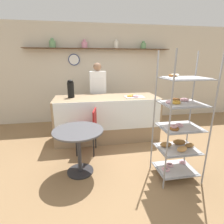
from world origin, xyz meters
The scene contains 9 objects.
ground_plane centered at (0.00, 0.00, 0.00)m, with size 14.00×14.00×0.00m, color olive.
back_wall centered at (0.00, 2.43, 1.37)m, with size 10.00×0.30×2.70m.
display_counter centered at (0.00, 1.03, 0.48)m, with size 2.28×0.81×0.96m.
pastry_rack centered at (0.83, -0.54, 0.82)m, with size 0.63×0.50×1.87m.
person_worker centered at (-0.13, 1.70, 0.93)m, with size 0.40×0.23×1.69m.
cafe_table centered at (-0.62, -0.20, 0.56)m, with size 0.77×0.77×0.73m.
cafe_chair centered at (-0.41, 0.41, 0.53)m, with size 0.45×0.45×0.87m.
coffee_carafe centered at (-0.77, 1.13, 1.15)m, with size 0.14×0.14×0.38m.
donut_tray_counter centered at (0.58, 0.94, 0.98)m, with size 0.42×0.28×0.05m.
Camera 1 is at (-0.53, -2.70, 1.75)m, focal length 28.00 mm.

